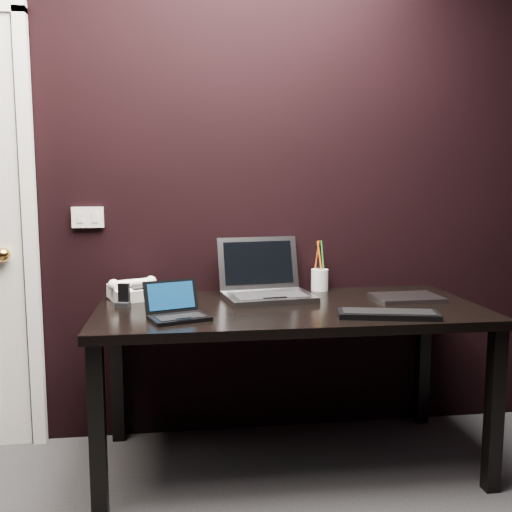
{
  "coord_description": "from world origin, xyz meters",
  "views": [
    {
      "loc": [
        -0.18,
        -1.05,
        1.29
      ],
      "look_at": [
        0.14,
        1.35,
        0.97
      ],
      "focal_mm": 40.0,
      "sensor_mm": 36.0,
      "label": 1
    }
  ],
  "objects": [
    {
      "name": "desk",
      "position": [
        0.3,
        1.4,
        0.66
      ],
      "size": [
        1.7,
        0.8,
        0.74
      ],
      "color": "black",
      "rests_on": "ground"
    },
    {
      "name": "wall_switch",
      "position": [
        -0.62,
        1.79,
        1.12
      ],
      "size": [
        0.15,
        0.02,
        0.1
      ],
      "color": "silver",
      "rests_on": "wall_back"
    },
    {
      "name": "closed_laptop",
      "position": [
        0.87,
        1.45,
        0.75
      ],
      "size": [
        0.31,
        0.23,
        0.02
      ],
      "color": "#9C9CA1",
      "rests_on": "desk"
    },
    {
      "name": "netbook",
      "position": [
        -0.2,
        1.23,
        0.77
      ],
      "size": [
        0.28,
        0.27,
        0.15
      ],
      "color": "black",
      "rests_on": "desk"
    },
    {
      "name": "wall_back",
      "position": [
        0.0,
        1.8,
        1.3
      ],
      "size": [
        4.0,
        0.0,
        4.0
      ],
      "primitive_type": "plane",
      "rotation": [
        1.57,
        0.0,
        0.0
      ],
      "color": "black",
      "rests_on": "ground"
    },
    {
      "name": "pen_cup",
      "position": [
        0.52,
        1.74,
        0.8
      ],
      "size": [
        0.1,
        0.1,
        0.26
      ],
      "color": "silver",
      "rests_on": "desk"
    },
    {
      "name": "desk_phone",
      "position": [
        -0.41,
        1.63,
        0.78
      ],
      "size": [
        0.25,
        0.24,
        0.12
      ],
      "color": "white",
      "rests_on": "desk"
    },
    {
      "name": "ext_keyboard",
      "position": [
        0.66,
        1.13,
        0.75
      ],
      "size": [
        0.43,
        0.22,
        0.03
      ],
      "color": "black",
      "rests_on": "desk"
    },
    {
      "name": "mobile_phone",
      "position": [
        -0.43,
        1.48,
        0.78
      ],
      "size": [
        0.07,
        0.06,
        0.1
      ],
      "color": "black",
      "rests_on": "desk"
    },
    {
      "name": "silver_laptop",
      "position": [
        0.22,
        1.58,
        0.79
      ],
      "size": [
        0.45,
        0.42,
        0.28
      ],
      "color": "gray",
      "rests_on": "desk"
    }
  ]
}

